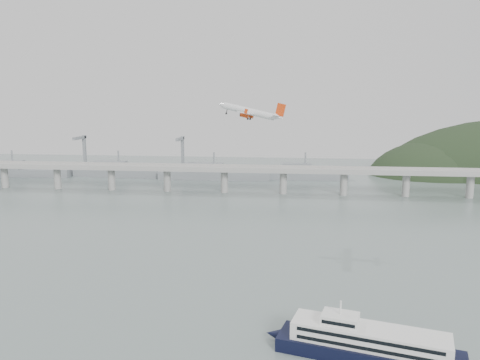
# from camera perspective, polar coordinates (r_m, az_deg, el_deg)

# --- Properties ---
(ground) EXTENTS (900.00, 900.00, 0.00)m
(ground) POSITION_cam_1_polar(r_m,az_deg,el_deg) (205.74, -1.78, -12.55)
(ground) COLOR slate
(ground) RESTS_ON ground
(bridge) EXTENTS (800.00, 22.00, 23.90)m
(bridge) POSITION_cam_1_polar(r_m,az_deg,el_deg) (394.07, 2.23, 0.91)
(bridge) COLOR #9A9A97
(bridge) RESTS_ON ground
(distant_fleet) EXTENTS (453.00, 60.90, 40.00)m
(distant_fleet) POSITION_cam_1_polar(r_m,az_deg,el_deg) (494.27, -15.31, 1.03)
(distant_fleet) COLOR slate
(distant_fleet) RESTS_ON ground
(ferry) EXTENTS (90.03, 33.01, 17.27)m
(ferry) POSITION_cam_1_polar(r_m,az_deg,el_deg) (155.77, 15.43, -18.72)
(ferry) COLOR black
(ferry) RESTS_ON ground
(airliner) EXTENTS (38.88, 35.43, 11.30)m
(airliner) POSITION_cam_1_polar(r_m,az_deg,el_deg) (257.70, 1.29, 8.29)
(airliner) COLOR silver
(airliner) RESTS_ON ground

